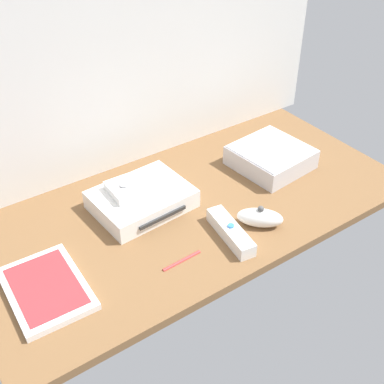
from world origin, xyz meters
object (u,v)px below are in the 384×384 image
at_px(mini_computer, 271,157).
at_px(game_case, 46,289).
at_px(remote_wand, 230,232).
at_px(remote_classic_pad, 140,184).
at_px(game_console, 142,199).
at_px(remote_nunchuk, 260,218).
at_px(stylus_pen, 182,260).

distance_m(mini_computer, game_case, 0.63).
height_order(remote_wand, remote_classic_pad, remote_classic_pad).
bearing_deg(game_console, remote_wand, -66.34).
relative_size(remote_nunchuk, remote_classic_pad, 0.70).
distance_m(game_console, remote_nunchuk, 0.27).
distance_m(game_console, game_case, 0.30).
bearing_deg(remote_nunchuk, remote_classic_pad, 82.98).
relative_size(game_console, remote_classic_pad, 1.51).
bearing_deg(remote_classic_pad, remote_nunchuk, -50.08).
xyz_separation_m(game_console, mini_computer, (0.35, -0.04, 0.00)).
distance_m(game_case, remote_nunchuk, 0.46).
xyz_separation_m(mini_computer, remote_nunchuk, (-0.18, -0.16, -0.01)).
xyz_separation_m(remote_wand, remote_classic_pad, (-0.09, 0.21, 0.04)).
xyz_separation_m(game_console, remote_wand, (0.10, -0.20, -0.01)).
xyz_separation_m(remote_wand, stylus_pen, (-0.12, -0.00, -0.01)).
bearing_deg(stylus_pen, game_console, 83.37).
distance_m(game_console, mini_computer, 0.36).
xyz_separation_m(remote_wand, remote_nunchuk, (0.08, -0.00, 0.01)).
bearing_deg(game_case, mini_computer, 9.20).
height_order(game_console, mini_computer, mini_computer).
height_order(game_console, remote_classic_pad, remote_classic_pad).
distance_m(game_case, remote_wand, 0.38).
distance_m(remote_wand, stylus_pen, 0.12).
relative_size(game_console, remote_nunchuk, 2.15).
relative_size(remote_wand, stylus_pen, 1.68).
bearing_deg(mini_computer, game_case, -172.58).
relative_size(mini_computer, remote_classic_pad, 1.27).
bearing_deg(remote_classic_pad, game_console, -113.07).
bearing_deg(game_case, remote_nunchuk, -8.22).
bearing_deg(remote_classic_pad, mini_computer, -7.34).
xyz_separation_m(mini_computer, game_case, (-0.63, -0.08, -0.02)).
distance_m(mini_computer, remote_wand, 0.30).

